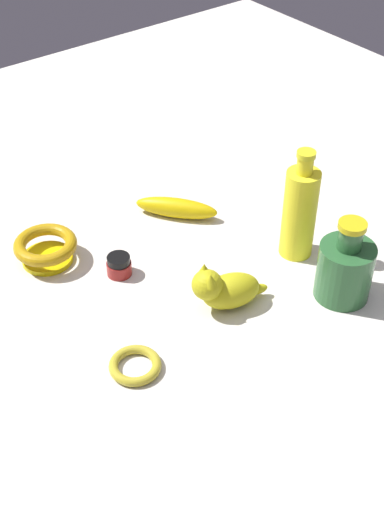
{
  "coord_description": "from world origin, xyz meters",
  "views": [
    {
      "loc": [
        0.58,
        0.75,
        0.82
      ],
      "look_at": [
        0.0,
        0.0,
        0.05
      ],
      "focal_mm": 49.57,
      "sensor_mm": 36.0,
      "label": 1
    }
  ],
  "objects": [
    {
      "name": "ground",
      "position": [
        0.0,
        0.0,
        0.0
      ],
      "size": [
        2.0,
        2.0,
        0.0
      ],
      "primitive_type": "plane",
      "color": "silver"
    },
    {
      "name": "banana",
      "position": [
        -0.09,
        -0.16,
        0.02
      ],
      "size": [
        0.13,
        0.15,
        0.04
      ],
      "primitive_type": "ellipsoid",
      "rotation": [
        0.0,
        0.0,
        5.41
      ],
      "color": "gold",
      "rests_on": "ground"
    },
    {
      "name": "bowl",
      "position": [
        0.18,
        -0.19,
        0.03
      ],
      "size": [
        0.11,
        0.11,
        0.05
      ],
      "color": "#D8C20A",
      "rests_on": "ground"
    },
    {
      "name": "bangle",
      "position": [
        0.2,
        0.12,
        0.01
      ],
      "size": [
        0.08,
        0.08,
        0.01
      ],
      "primitive_type": "torus",
      "color": "gold",
      "rests_on": "ground"
    },
    {
      "name": "cat_figurine",
      "position": [
        0.0,
        0.09,
        0.04
      ],
      "size": [
        0.13,
        0.09,
        0.09
      ],
      "color": "gold",
      "rests_on": "ground"
    },
    {
      "name": "bottle_tall",
      "position": [
        -0.19,
        0.06,
        0.09
      ],
      "size": [
        0.06,
        0.06,
        0.21
      ],
      "color": "yellow",
      "rests_on": "ground"
    },
    {
      "name": "bottle_short",
      "position": [
        -0.17,
        0.19,
        0.06
      ],
      "size": [
        0.09,
        0.09,
        0.15
      ],
      "color": "#2A5E31",
      "rests_on": "ground"
    },
    {
      "name": "nail_polish_jar",
      "position": [
        0.1,
        -0.08,
        0.02
      ],
      "size": [
        0.04,
        0.04,
        0.04
      ],
      "color": "maroon",
      "rests_on": "ground"
    }
  ]
}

